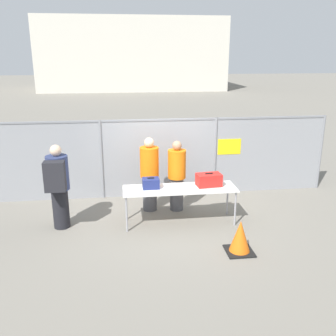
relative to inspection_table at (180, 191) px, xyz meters
The scene contains 11 objects.
ground_plane 0.80m from the inspection_table, 142.00° to the left, with size 120.00×120.00×0.00m, color slate.
fence_section 1.73m from the inspection_table, 97.94° to the left, with size 8.62×0.07×1.97m.
inspection_table is the anchor object (origin of this frame).
suitcase_navy 0.63m from the inspection_table, behind, with size 0.35×0.28×0.23m.
suitcase_red 0.66m from the inspection_table, ahead, with size 0.55×0.36×0.29m.
traveler_hooded 2.49m from the inspection_table, behind, with size 0.44×0.68×1.77m.
security_worker_near 0.72m from the inspection_table, 86.69° to the left, with size 0.40×0.40×1.64m.
security_worker_far 0.98m from the inspection_table, 126.63° to the left, with size 0.42×0.42×1.71m.
utility_trailer 3.77m from the inspection_table, 83.59° to the left, with size 3.81×2.15×0.69m.
distant_hangar 32.98m from the inspection_table, 89.65° to the left, with size 17.86×9.10×6.81m.
traffic_cone 1.70m from the inspection_table, 57.09° to the right, with size 0.50×0.50×0.62m.
Camera 1 is at (-0.93, -7.47, 3.48)m, focal length 40.00 mm.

